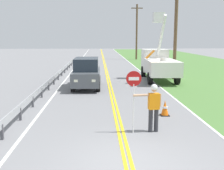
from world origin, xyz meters
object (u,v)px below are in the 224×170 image
(stop_sign_paddle, at_px, (134,88))
(utility_pole_mid, at_px, (137,31))
(utility_bucket_truck, at_px, (158,63))
(oncoming_suv_nearest, at_px, (87,73))
(utility_pole_near, at_px, (176,27))
(traffic_cone_lead, at_px, (165,108))
(flagger_worker, at_px, (153,105))

(stop_sign_paddle, xyz_separation_m, utility_pole_mid, (4.85, 34.65, 2.79))
(utility_bucket_truck, bearing_deg, utility_pole_mid, 87.09)
(oncoming_suv_nearest, height_order, utility_pole_near, utility_pole_near)
(utility_pole_mid, relative_size, traffic_cone_lead, 12.33)
(stop_sign_paddle, height_order, oncoming_suv_nearest, stop_sign_paddle)
(utility_bucket_truck, xyz_separation_m, oncoming_suv_nearest, (-5.87, -3.71, -0.36))
(flagger_worker, distance_m, stop_sign_paddle, 1.02)
(utility_bucket_truck, height_order, traffic_cone_lead, utility_bucket_truck)
(oncoming_suv_nearest, relative_size, traffic_cone_lead, 6.61)
(stop_sign_paddle, bearing_deg, traffic_cone_lead, 52.26)
(utility_pole_mid, height_order, traffic_cone_lead, utility_pole_mid)
(utility_bucket_truck, distance_m, traffic_cone_lead, 11.20)
(oncoming_suv_nearest, xyz_separation_m, traffic_cone_lead, (3.85, -7.26, -0.72))
(flagger_worker, height_order, traffic_cone_lead, flagger_worker)
(flagger_worker, bearing_deg, utility_pole_mid, 83.26)
(utility_bucket_truck, height_order, utility_pole_mid, utility_pole_mid)
(utility_bucket_truck, distance_m, utility_pole_near, 3.27)
(utility_pole_mid, distance_m, traffic_cone_lead, 32.83)
(stop_sign_paddle, distance_m, utility_pole_mid, 35.10)
(traffic_cone_lead, bearing_deg, oncoming_suv_nearest, 117.94)
(flagger_worker, xyz_separation_m, utility_pole_near, (4.40, 13.17, 3.33))
(utility_bucket_truck, bearing_deg, traffic_cone_lead, -100.45)
(stop_sign_paddle, bearing_deg, utility_pole_near, 68.74)
(traffic_cone_lead, bearing_deg, utility_bucket_truck, 79.55)
(oncoming_suv_nearest, bearing_deg, utility_pole_mid, 74.52)
(flagger_worker, xyz_separation_m, utility_pole_mid, (4.08, 34.56, 3.46))
(flagger_worker, distance_m, traffic_cone_lead, 2.46)
(utility_pole_mid, bearing_deg, stop_sign_paddle, -97.96)
(utility_bucket_truck, height_order, oncoming_suv_nearest, utility_bucket_truck)
(utility_bucket_truck, xyz_separation_m, utility_pole_mid, (1.09, 21.44, 3.08))
(traffic_cone_lead, bearing_deg, flagger_worker, -114.32)
(utility_bucket_truck, height_order, utility_pole_near, utility_pole_near)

